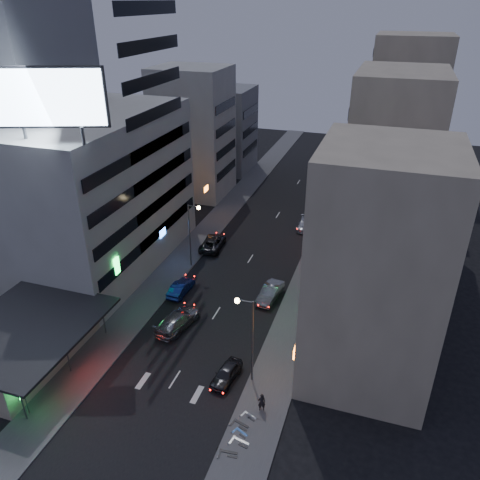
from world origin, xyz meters
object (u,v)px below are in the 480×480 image
at_px(road_car_blue, 181,288).
at_px(scooter_silver_b, 257,413).
at_px(parked_car_right_near, 226,374).
at_px(parked_car_right_mid, 270,293).
at_px(parked_car_left, 213,243).
at_px(person, 262,402).
at_px(scooter_silver_a, 250,438).
at_px(scooter_blue, 249,431).
at_px(parked_car_right_far, 304,224).
at_px(road_car_silver, 178,320).
at_px(scooter_black_a, 238,447).
at_px(scooter_black_b, 250,421).

bearing_deg(road_car_blue, scooter_silver_b, 134.47).
xyz_separation_m(parked_car_right_near, parked_car_right_mid, (0.39, 12.92, 0.11)).
xyz_separation_m(parked_car_left, scooter_silver_b, (13.42, -25.11, -0.12)).
bearing_deg(road_car_blue, person, 136.52).
height_order(road_car_blue, scooter_silver_a, road_car_blue).
xyz_separation_m(scooter_silver_a, scooter_blue, (-0.33, 0.64, -0.12)).
bearing_deg(parked_car_right_far, parked_car_left, -140.98).
bearing_deg(parked_car_left, scooter_silver_a, 111.71).
distance_m(road_car_silver, scooter_silver_b, 13.71).
distance_m(parked_car_left, parked_car_right_far, 13.87).
xyz_separation_m(parked_car_right_near, person, (3.79, -2.36, 0.29)).
bearing_deg(parked_car_right_far, scooter_black_a, -89.70).
bearing_deg(scooter_black_a, road_car_blue, 29.83).
bearing_deg(scooter_silver_b, parked_car_right_near, 69.93).
relative_size(road_car_silver, scooter_black_b, 2.80).
relative_size(road_car_blue, scooter_black_a, 2.15).
height_order(scooter_silver_a, scooter_black_b, scooter_silver_a).
bearing_deg(scooter_silver_b, parked_car_right_far, 26.62).
bearing_deg(scooter_black_a, parked_car_right_far, -1.45).
bearing_deg(scooter_blue, parked_car_left, 50.73).
height_order(parked_car_right_mid, scooter_black_b, parked_car_right_mid).
bearing_deg(person, parked_car_right_near, -56.19).
xyz_separation_m(scooter_black_a, scooter_black_b, (0.12, 2.41, 0.00)).
height_order(parked_car_right_mid, parked_car_left, parked_car_right_mid).
distance_m(parked_car_right_far, scooter_black_b, 35.66).
bearing_deg(parked_car_right_far, scooter_silver_a, -88.67).
height_order(person, scooter_black_a, person).
xyz_separation_m(parked_car_right_mid, scooter_silver_a, (3.48, -18.56, -0.03)).
xyz_separation_m(parked_car_right_near, scooter_silver_a, (3.87, -5.64, 0.08)).
relative_size(parked_car_right_mid, parked_car_left, 0.86).
bearing_deg(scooter_silver_a, road_car_silver, 56.48).
height_order(road_car_silver, scooter_black_a, road_car_silver).
distance_m(person, scooter_silver_b, 0.94).
relative_size(parked_car_right_far, scooter_silver_b, 2.52).
distance_m(parked_car_right_near, parked_car_left, 23.92).
bearing_deg(scooter_silver_b, scooter_silver_a, -154.76).
relative_size(scooter_silver_a, scooter_blue, 1.23).
xyz_separation_m(road_car_silver, scooter_blue, (10.55, -10.30, -0.18)).
bearing_deg(parked_car_right_far, scooter_black_b, -89.22).
xyz_separation_m(road_car_blue, scooter_silver_a, (13.09, -16.49, 0.04)).
bearing_deg(person, scooter_blue, 60.34).
distance_m(parked_car_right_mid, scooter_silver_b, 16.51).
bearing_deg(road_car_blue, scooter_black_a, 127.53).
xyz_separation_m(parked_car_left, road_car_silver, (2.70, -16.56, 0.05)).
height_order(person, scooter_blue, person).
distance_m(road_car_silver, person, 13.24).
height_order(person, scooter_black_b, person).
relative_size(road_car_silver, person, 3.38).
bearing_deg(road_car_silver, scooter_black_b, 148.25).
distance_m(parked_car_right_mid, parked_car_left, 13.49).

